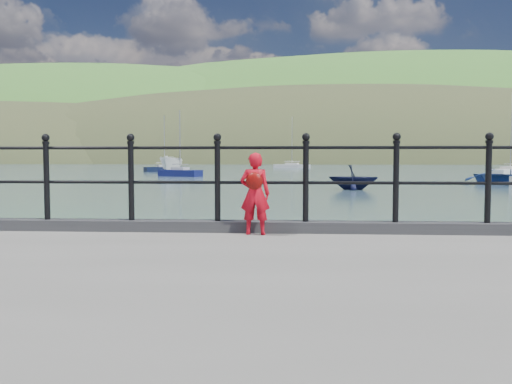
# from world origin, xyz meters

# --- Properties ---
(ground) EXTENTS (600.00, 600.00, 0.00)m
(ground) POSITION_xyz_m (0.00, 0.00, 0.00)
(ground) COLOR #2D4251
(ground) RESTS_ON ground
(kerb) EXTENTS (60.00, 0.30, 0.15)m
(kerb) POSITION_xyz_m (0.00, -0.15, 1.07)
(kerb) COLOR #28282B
(kerb) RESTS_ON quay
(railing) EXTENTS (18.11, 0.11, 1.20)m
(railing) POSITION_xyz_m (0.00, -0.15, 1.82)
(railing) COLOR black
(railing) RESTS_ON kerb
(far_shore) EXTENTS (830.00, 200.00, 156.00)m
(far_shore) POSITION_xyz_m (38.34, 239.41, -22.57)
(far_shore) COLOR #333A21
(far_shore) RESTS_ON ground
(child) EXTENTS (0.41, 0.32, 1.08)m
(child) POSITION_xyz_m (-0.07, -0.41, 1.55)
(child) COLOR red
(child) RESTS_ON quay
(launch_blue) EXTENTS (5.05, 6.30, 1.16)m
(launch_blue) POSITION_xyz_m (16.34, 34.84, 0.58)
(launch_blue) COLOR navy
(launch_blue) RESTS_ON ground
(launch_white) EXTENTS (2.53, 5.88, 2.22)m
(launch_white) POSITION_xyz_m (-14.79, 60.02, 1.11)
(launch_white) COLOR white
(launch_white) RESTS_ON ground
(launch_navy) EXTENTS (3.51, 3.20, 1.58)m
(launch_navy) POSITION_xyz_m (4.24, 26.81, 0.79)
(launch_navy) COLOR black
(launch_navy) RESTS_ON ground
(sailboat_port) EXTENTS (5.07, 3.61, 7.26)m
(sailboat_port) POSITION_xyz_m (-11.57, 49.77, 0.34)
(sailboat_port) COLOR #11174E
(sailboat_port) RESTS_ON ground
(sailboat_far) EXTENTS (6.34, 6.07, 9.78)m
(sailboat_far) POSITION_xyz_m (25.75, 57.38, 0.34)
(sailboat_far) COLOR silver
(sailboat_far) RESTS_ON ground
(sailboat_deep) EXTENTS (7.18, 4.00, 10.07)m
(sailboat_deep) POSITION_xyz_m (0.34, 97.30, 0.34)
(sailboat_deep) COLOR beige
(sailboat_deep) RESTS_ON ground
(sailboat_left) EXTENTS (5.75, 4.51, 8.14)m
(sailboat_left) POSITION_xyz_m (-17.75, 68.67, 0.34)
(sailboat_left) COLOR black
(sailboat_left) RESTS_ON ground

